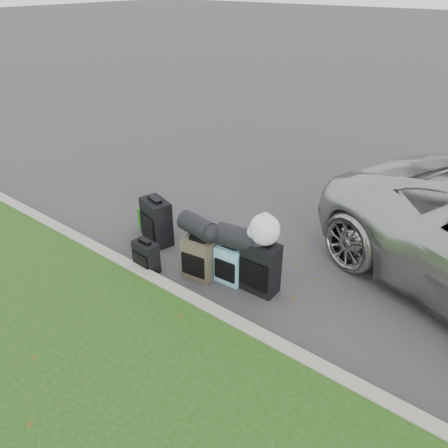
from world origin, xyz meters
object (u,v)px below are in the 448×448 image
Objects in this scene: suitcase_small_black at (146,257)px; suitcase_olive at (199,258)px; suitcase_large_black_left at (157,222)px; tote_navy at (212,238)px; suitcase_teal at (230,264)px; suitcase_large_black_right at (260,267)px; tote_green at (149,219)px.

suitcase_small_black is 0.78m from suitcase_olive.
tote_navy is at bearing 44.88° from suitcase_large_black_left.
suitcase_large_black_left is at bearing 156.92° from suitcase_olive.
suitcase_olive is 2.01× the size of tote_navy.
suitcase_large_black_left is 1.33× the size of suitcase_teal.
suitcase_large_black_right is at bearing -34.47° from tote_navy.
suitcase_olive reaches higher than tote_navy.
suitcase_small_black is 0.81m from suitcase_large_black_left.
suitcase_large_black_right is (1.54, 0.64, 0.13)m from suitcase_small_black.
suitcase_small_black is 1.67m from suitcase_large_black_right.
suitcase_teal is 0.95m from tote_navy.
suitcase_large_black_left reaches higher than suitcase_olive.
suitcase_large_black_left is (-0.45, 0.66, 0.13)m from suitcase_small_black.
suitcase_teal is (1.10, 0.54, 0.04)m from suitcase_small_black.
tote_green is at bearing 138.14° from suitcase_small_black.
suitcase_large_black_right reaches higher than suitcase_olive.
suitcase_teal reaches higher than suitcase_small_black.
suitcase_teal reaches higher than tote_green.
tote_green is at bearing 153.92° from suitcase_olive.
suitcase_large_black_left is at bearing 177.70° from suitcase_large_black_right.
suitcase_olive is 1.63m from tote_green.
suitcase_large_black_left is at bearing 127.05° from suitcase_small_black.
suitcase_teal is 0.75× the size of suitcase_large_black_right.
suitcase_large_black_right is 2.42m from tote_green.
suitcase_large_black_right reaches higher than suitcase_teal.
tote_green reaches higher than tote_navy.
suitcase_large_black_right is 2.05× the size of tote_green.
suitcase_large_black_left is at bearing 170.95° from suitcase_teal.
tote_green is (-2.40, 0.22, -0.19)m from suitcase_large_black_right.
suitcase_teal is 1.54× the size of tote_green.
suitcase_olive is 1.08× the size of suitcase_teal.
suitcase_large_black_left reaches higher than tote_green.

